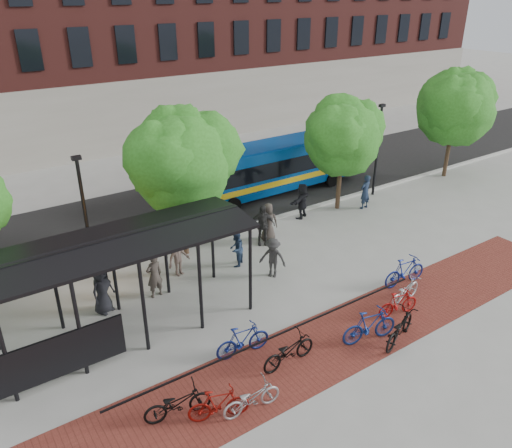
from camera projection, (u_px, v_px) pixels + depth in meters
ground at (285, 265)px, 21.22m from camera, size 160.00×160.00×0.00m
asphalt_street at (197, 204)px, 27.20m from camera, size 160.00×8.00×0.01m
curb at (235, 230)px, 24.18m from camera, size 160.00×0.25×0.12m
brick_strip at (328, 345)px, 16.46m from camera, size 24.00×3.00×0.01m
bike_rack_rail at (281, 344)px, 16.47m from camera, size 12.00×0.05×0.95m
bus_shelter at (88, 261)px, 15.45m from camera, size 10.60×3.07×3.60m
tree_b at (182, 156)px, 20.34m from camera, size 5.15×4.20×6.47m
tree_c at (343, 133)px, 25.07m from camera, size 4.66×3.80×5.92m
tree_d at (456, 104)px, 29.47m from camera, size 5.39×4.40×6.55m
lamp_post_left at (85, 215)px, 19.18m from camera, size 0.35×0.20×5.12m
lamp_post_right at (378, 148)px, 27.30m from camera, size 0.35×0.20×5.12m
bus at (274, 165)px, 28.03m from camera, size 10.80×2.64×2.91m
bike_0 at (178, 403)px, 13.50m from camera, size 1.98×1.03×0.99m
bike_1 at (219, 404)px, 13.43m from camera, size 1.76×1.04×1.02m
bike_2 at (252, 398)px, 13.70m from camera, size 1.81×0.75×0.93m
bike_3 at (243, 340)px, 15.80m from camera, size 1.90×0.73×1.11m
bike_4 at (289, 351)px, 15.40m from camera, size 1.99×0.77×1.03m
bike_7 at (370, 326)px, 16.39m from camera, size 2.09×1.00×1.21m
bike_8 at (399, 328)px, 16.41m from camera, size 2.17×1.35×1.08m
bike_9 at (398, 303)px, 17.75m from camera, size 1.71×0.75×0.99m
bike_10 at (405, 291)px, 18.46m from camera, size 1.96×0.99×0.98m
bike_11 at (405, 271)px, 19.57m from camera, size 2.04×0.77×1.20m
pedestrian_0 at (102, 289)px, 17.77m from camera, size 1.10×0.97×1.90m
pedestrian_1 at (154, 275)px, 18.69m from camera, size 0.71×0.52×1.81m
pedestrian_2 at (236, 249)px, 20.85m from camera, size 0.98×0.96×1.59m
pedestrian_3 at (179, 257)px, 20.15m from camera, size 1.18×0.86×1.64m
pedestrian_4 at (262, 225)px, 22.53m from camera, size 1.22×0.99×1.94m
pedestrian_5 at (302, 201)px, 25.23m from camera, size 1.77×1.19×1.83m
pedestrian_6 at (268, 222)px, 22.94m from camera, size 1.06×0.93×1.82m
pedestrian_7 at (365, 192)px, 26.30m from camera, size 0.72×0.50×1.86m
pedestrian_9 at (273, 258)px, 20.03m from camera, size 1.17×1.25×1.70m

